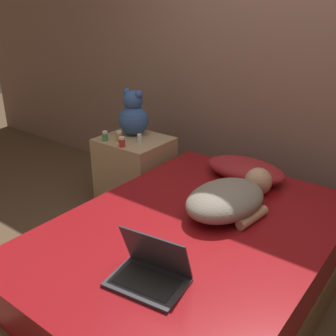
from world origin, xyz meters
TOP-DOWN VIEW (x-y plane):
  - ground_plane at (0.00, 0.00)m, footprint 12.00×12.00m
  - wall_back at (0.00, 1.28)m, footprint 8.00×0.06m
  - bed at (0.00, 0.00)m, footprint 1.43×2.01m
  - nightstand at (-1.06, 0.68)m, footprint 0.56×0.49m
  - pillow at (-0.07, 0.77)m, footprint 0.59×0.33m
  - person_lying at (0.08, 0.29)m, footprint 0.46×0.75m
  - laptop at (0.11, -0.51)m, footprint 0.38×0.29m
  - teddy_bear at (-1.13, 0.76)m, footprint 0.25×0.25m
  - bottle_red at (-1.00, 0.48)m, footprint 0.05×0.05m
  - bottle_green at (-1.21, 0.50)m, footprint 0.05×0.05m
  - bottle_clear at (-0.95, 0.63)m, footprint 0.04×0.04m
  - bottle_amber at (-1.10, 0.56)m, footprint 0.04×0.04m

SIDE VIEW (x-z plane):
  - ground_plane at x=0.00m, z-range 0.00..0.00m
  - bed at x=0.00m, z-range 0.00..0.46m
  - nightstand at x=-1.06m, z-range 0.00..0.59m
  - laptop at x=0.11m, z-range 0.40..0.64m
  - pillow at x=-0.07m, z-range 0.47..0.61m
  - person_lying at x=0.08m, z-range 0.47..0.65m
  - bottle_clear at x=-0.95m, z-range 0.59..0.66m
  - bottle_red at x=-1.00m, z-range 0.59..0.67m
  - bottle_green at x=-1.21m, z-range 0.59..0.67m
  - bottle_amber at x=-1.10m, z-range 0.59..0.68m
  - teddy_bear at x=-1.13m, z-range 0.56..0.95m
  - wall_back at x=0.00m, z-range 0.00..2.60m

